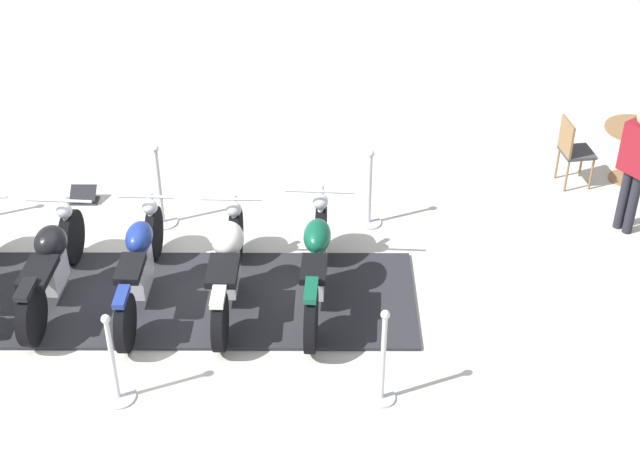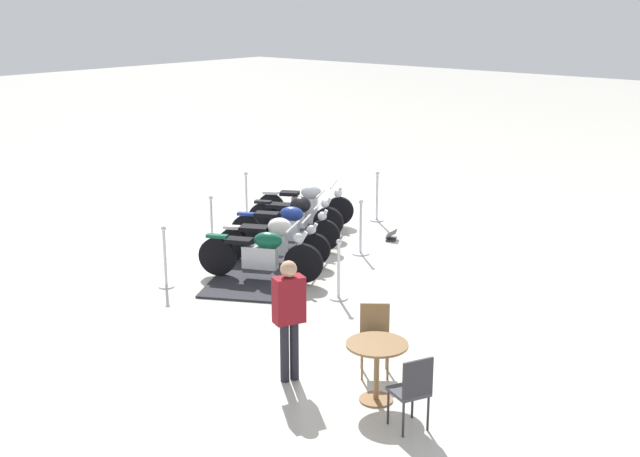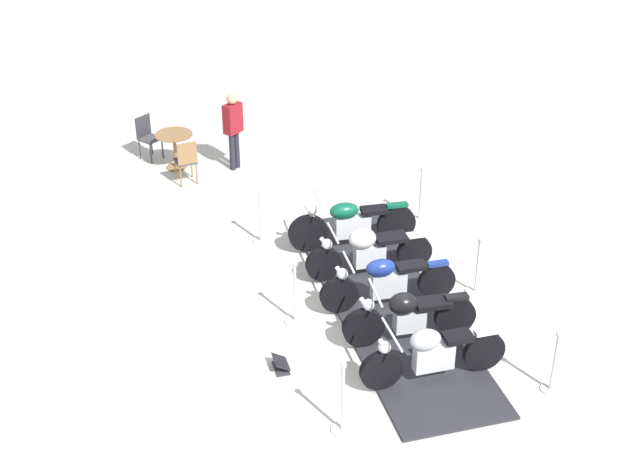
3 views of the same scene
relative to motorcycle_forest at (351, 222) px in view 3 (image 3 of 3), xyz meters
The scene contains 18 objects.
ground_plane 2.00m from the motorcycle_forest, 120.45° to the left, with size 80.00×80.00×0.00m, color beige.
display_platform 2.00m from the motorcycle_forest, 120.45° to the left, with size 6.06×1.69×0.04m, color #28282D.
motorcycle_forest is the anchor object (origin of this frame).
motorcycle_cream 0.97m from the motorcycle_forest, 119.49° to the left, with size 2.01×1.19×0.90m.
motorcycle_navy 1.93m from the motorcycle_forest, 119.32° to the left, with size 2.05×1.17×0.92m.
motorcycle_black 2.90m from the motorcycle_forest, 119.62° to the left, with size 1.93×1.09×0.94m.
motorcycle_chrome 3.87m from the motorcycle_forest, 119.28° to the left, with size 1.96×1.27×0.92m.
stanchion_right_rear 4.76m from the motorcycle_forest, 100.94° to the left, with size 0.31×0.31×1.15m.
stanchion_left_mid 2.50m from the motorcycle_forest, 158.57° to the left, with size 0.34×0.34×1.05m.
stanchion_right_front 1.65m from the motorcycle_forest, ahead, with size 0.32×0.32×1.05m.
stanchion_left_rear 4.78m from the motorcycle_forest, 138.65° to the left, with size 0.29×0.29×1.01m.
stanchion_right_mid 2.46m from the motorcycle_forest, 81.50° to the left, with size 0.36×0.36×1.12m.
stanchion_left_front 1.71m from the motorcycle_forest, 128.41° to the right, with size 0.28×0.28×1.11m.
info_placard 3.66m from the motorcycle_forest, 86.02° to the left, with size 0.35×0.42×0.20m.
cafe_table 4.89m from the motorcycle_forest, 28.64° to the right, with size 0.78×0.78×0.78m.
cafe_chair_near_table 5.71m from the motorcycle_forest, 27.90° to the right, with size 0.53×0.53×0.94m.
cafe_chair_across_table 4.14m from the motorcycle_forest, 24.20° to the right, with size 0.56×0.56×0.95m.
bystander_person 4.07m from the motorcycle_forest, 40.55° to the right, with size 0.36×0.45×1.67m.
Camera 3 is at (-1.79, 11.76, 8.21)m, focal length 49.74 mm.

